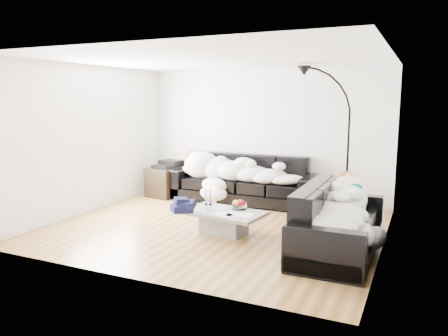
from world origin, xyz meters
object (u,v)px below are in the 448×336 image
at_px(coffee_table, 224,222).
at_px(candle_left, 206,197).
at_px(shoes, 311,245).
at_px(sleeper_back, 243,169).
at_px(candle_right, 210,197).
at_px(av_cabinet, 169,181).
at_px(sleeper_right, 340,204).
at_px(wine_glass_c, 213,205).
at_px(floor_lamp, 348,153).
at_px(fruit_bowl, 239,204).
at_px(stereo, 169,164).
at_px(sofa_back, 243,179).
at_px(sofa_right, 340,219).
at_px(wine_glass_b, 207,203).
at_px(wine_glass_a, 214,202).

distance_m(coffee_table, candle_left, 0.58).
bearing_deg(shoes, sleeper_back, 143.83).
distance_m(candle_right, av_cabinet, 2.48).
distance_m(sleeper_right, av_cabinet, 4.37).
relative_size(wine_glass_c, candle_right, 0.73).
xyz_separation_m(av_cabinet, floor_lamp, (3.69, -0.35, 0.82)).
relative_size(coffee_table, fruit_bowl, 5.18).
distance_m(candle_right, stereo, 2.48).
bearing_deg(shoes, coffee_table, -172.33).
bearing_deg(floor_lamp, sofa_back, 147.08).
bearing_deg(coffee_table, stereo, 138.11).
height_order(sleeper_right, av_cabinet, sleeper_right).
distance_m(sofa_right, floor_lamp, 1.78).
distance_m(wine_glass_b, candle_right, 0.25).
xyz_separation_m(stereo, floor_lamp, (3.69, -0.35, 0.46)).
distance_m(candle_left, candle_right, 0.07).
distance_m(shoes, av_cabinet, 4.08).
xyz_separation_m(sleeper_right, candle_left, (-2.14, 0.29, -0.17)).
xyz_separation_m(coffee_table, candle_right, (-0.35, 0.26, 0.30)).
height_order(fruit_bowl, wine_glass_b, wine_glass_b).
bearing_deg(wine_glass_a, wine_glass_b, -107.87).
bearing_deg(wine_glass_a, sofa_right, -5.56).
relative_size(coffee_table, wine_glass_a, 7.30).
distance_m(sleeper_back, wine_glass_b, 1.99).
height_order(sofa_back, wine_glass_b, sofa_back).
bearing_deg(floor_lamp, sofa_right, -104.25).
relative_size(wine_glass_c, stereo, 0.42).
relative_size(wine_glass_b, floor_lamp, 0.08).
distance_m(fruit_bowl, candle_left, 0.60).
xyz_separation_m(wine_glass_b, wine_glass_c, (0.14, -0.07, 0.00)).
bearing_deg(sleeper_right, sofa_right, 0.00).
height_order(wine_glass_b, candle_left, candle_left).
xyz_separation_m(shoes, stereo, (-3.52, 2.05, 0.62)).
relative_size(wine_glass_a, wine_glass_c, 0.89).
relative_size(candle_left, candle_right, 1.00).
height_order(coffee_table, av_cabinet, av_cabinet).
bearing_deg(sofa_back, wine_glass_c, -80.11).
xyz_separation_m(sofa_back, shoes, (1.86, -2.15, -0.41)).
distance_m(wine_glass_b, candle_left, 0.28).
height_order(av_cabinet, stereo, stereo).
bearing_deg(coffee_table, sleeper_right, -1.22).
distance_m(av_cabinet, stereo, 0.37).
relative_size(coffee_table, stereo, 2.72).
relative_size(sleeper_right, wine_glass_b, 10.67).
height_order(sleeper_back, wine_glass_c, sleeper_back).
relative_size(sleeper_back, stereo, 5.36).
bearing_deg(wine_glass_c, candle_left, 132.86).
height_order(sofa_back, fruit_bowl, sofa_back).
xyz_separation_m(sofa_right, sleeper_right, (0.00, -0.00, 0.21)).
distance_m(sofa_right, coffee_table, 1.73).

